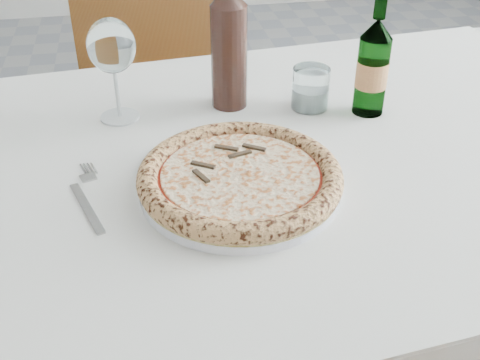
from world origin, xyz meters
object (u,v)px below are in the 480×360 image
(pizza, at_px, (240,177))
(wine_glass, at_px, (112,48))
(plate, at_px, (240,186))
(chair_far, at_px, (154,88))
(beer_bottle, at_px, (373,67))
(wine_bottle, at_px, (229,46))
(tumbler, at_px, (310,91))
(dining_table, at_px, (230,197))

(pizza, xyz_separation_m, wine_glass, (-0.18, 0.28, 0.11))
(plate, bearing_deg, pizza, 147.99)
(chair_far, bearing_deg, pizza, -84.18)
(beer_bottle, relative_size, wine_bottle, 0.81)
(plate, relative_size, pizza, 0.98)
(chair_far, xyz_separation_m, wine_glass, (-0.09, -0.61, 0.36))
(pizza, bearing_deg, tumbler, 54.21)
(chair_far, height_order, plate, chair_far)
(tumbler, relative_size, beer_bottle, 0.35)
(beer_bottle, height_order, wine_bottle, wine_bottle)
(tumbler, distance_m, wine_bottle, 0.18)
(dining_table, xyz_separation_m, tumbler, (0.19, 0.16, 0.12))
(chair_far, bearing_deg, plate, -84.18)
(beer_bottle, bearing_deg, wine_glass, 172.48)
(dining_table, relative_size, wine_glass, 8.53)
(dining_table, relative_size, chair_far, 1.78)
(wine_glass, height_order, tumbler, wine_glass)
(chair_far, distance_m, plate, 0.93)
(tumbler, height_order, beer_bottle, beer_bottle)
(dining_table, relative_size, tumbler, 20.43)
(plate, bearing_deg, dining_table, 90.00)
(beer_bottle, xyz_separation_m, wine_bottle, (-0.26, 0.08, 0.03))
(plate, relative_size, beer_bottle, 1.35)
(dining_table, distance_m, plate, 0.13)
(tumbler, bearing_deg, wine_bottle, 164.92)
(chair_far, bearing_deg, wine_bottle, -77.95)
(chair_far, height_order, tumbler, chair_far)
(dining_table, bearing_deg, chair_far, 96.54)
(dining_table, distance_m, wine_bottle, 0.29)
(dining_table, distance_m, wine_glass, 0.34)
(chair_far, bearing_deg, beer_bottle, -60.36)
(chair_far, relative_size, tumbler, 11.48)
(tumbler, xyz_separation_m, beer_bottle, (0.11, -0.04, 0.06))
(pizza, relative_size, wine_bottle, 1.12)
(wine_glass, bearing_deg, chair_far, 81.84)
(wine_bottle, bearing_deg, pizza, -96.76)
(plate, relative_size, tumbler, 3.86)
(chair_far, xyz_separation_m, pizza, (0.09, -0.90, 0.25))
(chair_far, distance_m, wine_bottle, 0.70)
(tumbler, xyz_separation_m, wine_bottle, (-0.15, 0.04, 0.09))
(plate, relative_size, wine_bottle, 1.10)
(tumbler, height_order, wine_bottle, wine_bottle)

